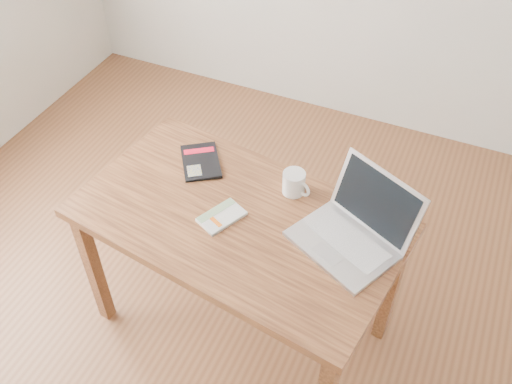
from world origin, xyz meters
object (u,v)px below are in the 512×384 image
at_px(desk, 238,232).
at_px(laptop, 354,229).
at_px(black_guidebook, 201,161).
at_px(white_guidebook, 222,217).
at_px(coffee_mug, 294,183).

height_order(desk, laptop, laptop).
distance_m(desk, laptop, 0.47).
bearing_deg(black_guidebook, laptop, -46.49).
xyz_separation_m(white_guidebook, black_guidebook, (-0.23, 0.25, -0.00)).
height_order(laptop, coffee_mug, laptop).
height_order(white_guidebook, coffee_mug, coffee_mug).
xyz_separation_m(desk, laptop, (0.44, 0.07, 0.14)).
xyz_separation_m(black_guidebook, coffee_mug, (0.43, -0.00, 0.04)).
xyz_separation_m(black_guidebook, laptop, (0.72, -0.15, 0.05)).
bearing_deg(desk, coffee_mug, 64.24).
relative_size(desk, laptop, 2.83).
bearing_deg(black_guidebook, coffee_mug, -35.35).
distance_m(desk, black_guidebook, 0.37).
distance_m(laptop, coffee_mug, 0.33).
distance_m(white_guidebook, black_guidebook, 0.34).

